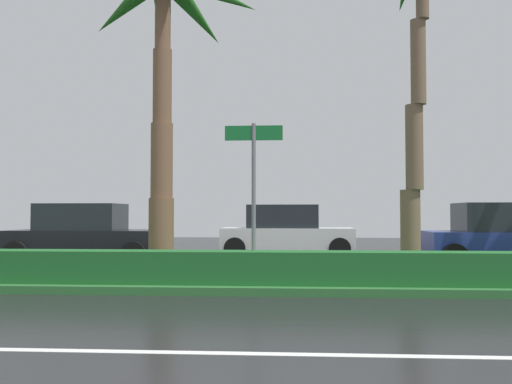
% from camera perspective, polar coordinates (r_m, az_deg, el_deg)
% --- Properties ---
extents(ground_plane, '(90.00, 42.00, 0.10)m').
position_cam_1_polar(ground_plane, '(13.03, 3.25, -8.71)').
color(ground_plane, black).
extents(near_lane_divider_stripe, '(81.00, 0.14, 0.01)m').
position_cam_1_polar(near_lane_divider_stripe, '(6.12, 2.52, -15.79)').
color(near_lane_divider_stripe, white).
rests_on(near_lane_divider_stripe, ground_plane).
extents(median_strip, '(85.50, 4.00, 0.15)m').
position_cam_1_polar(median_strip, '(12.02, 3.20, -8.67)').
color(median_strip, '#2D6B33').
rests_on(median_strip, ground_plane).
extents(median_hedge, '(76.50, 0.70, 0.60)m').
position_cam_1_polar(median_hedge, '(10.59, 3.11, -7.52)').
color(median_hedge, '#1E6028').
rests_on(median_hedge, median_strip).
extents(palm_tree_centre_left, '(4.17, 4.16, 7.04)m').
position_cam_1_polar(palm_tree_centre_left, '(13.25, -9.26, 16.46)').
color(palm_tree_centre_left, brown).
rests_on(palm_tree_centre_left, median_strip).
extents(street_name_sign, '(1.10, 0.08, 3.00)m').
position_cam_1_polar(street_name_sign, '(10.84, -0.23, 1.22)').
color(street_name_sign, slate).
rests_on(street_name_sign, median_strip).
extents(car_in_traffic_leading, '(4.30, 2.02, 1.72)m').
position_cam_1_polar(car_in_traffic_leading, '(17.30, -16.65, -4.08)').
color(car_in_traffic_leading, black).
rests_on(car_in_traffic_leading, ground_plane).
extents(car_in_traffic_second, '(4.30, 2.02, 1.72)m').
position_cam_1_polar(car_in_traffic_second, '(18.98, 2.99, -3.98)').
color(car_in_traffic_second, white).
rests_on(car_in_traffic_second, ground_plane).
extents(car_in_traffic_third, '(4.30, 2.02, 1.72)m').
position_cam_1_polar(car_in_traffic_third, '(16.68, 23.64, -4.07)').
color(car_in_traffic_third, navy).
rests_on(car_in_traffic_third, ground_plane).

